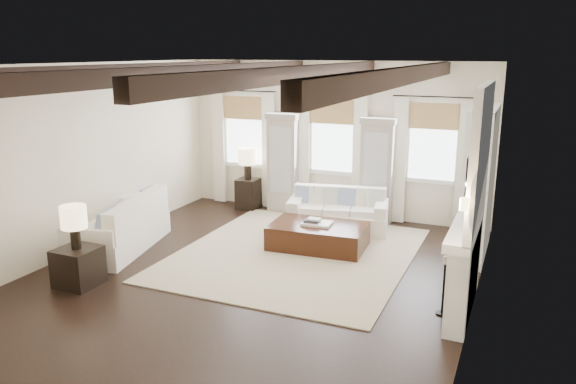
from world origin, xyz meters
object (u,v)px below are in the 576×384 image
at_px(side_table_back, 248,194).
at_px(sofa_back, 338,213).
at_px(ottoman, 318,236).
at_px(sofa_left, 123,228).
at_px(side_table_front, 78,267).

bearing_deg(side_table_back, sofa_back, -15.91).
relative_size(ottoman, side_table_back, 2.47).
height_order(sofa_left, ottoman, sofa_left).
relative_size(sofa_back, ottoman, 1.23).
relative_size(sofa_back, side_table_front, 3.52).
xyz_separation_m(sofa_left, ottoman, (3.13, 1.39, -0.16)).
height_order(side_table_front, side_table_back, side_table_back).
distance_m(sofa_left, side_table_front, 1.59).
relative_size(sofa_left, ottoman, 1.43).
height_order(sofa_left, side_table_back, sofa_left).
xyz_separation_m(sofa_left, side_table_back, (0.82, 3.20, -0.04)).
xyz_separation_m(ottoman, side_table_front, (-2.71, -2.91, 0.07)).
distance_m(ottoman, side_table_back, 2.94).
height_order(sofa_back, side_table_back, sofa_back).
bearing_deg(side_table_back, ottoman, -38.11).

